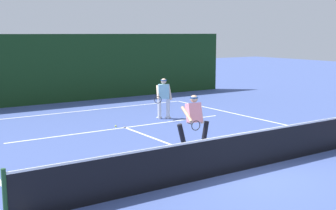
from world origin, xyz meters
name	(u,v)px	position (x,y,z in m)	size (l,w,h in m)	color
ground_plane	(241,171)	(0.00, 0.00, 0.00)	(80.00, 80.00, 0.00)	#3F5393
court_line_baseline_far	(81,111)	(0.00, 10.52, 0.00)	(10.72, 0.10, 0.01)	white
court_line_service	(125,128)	(0.00, 6.29, 0.00)	(8.74, 0.10, 0.01)	white
court_line_centre	(171,145)	(0.00, 3.20, 0.00)	(0.10, 6.40, 0.01)	white
tennis_net	(242,151)	(0.00, 0.00, 0.51)	(11.75, 0.09, 1.06)	#1E4723
player_near	(194,120)	(0.24, 2.35, 0.92)	(1.11, 0.91, 1.67)	black
player_far	(164,97)	(2.14, 6.94, 0.92)	(1.00, 0.82, 1.66)	silver
tennis_ball	(116,126)	(-0.24, 6.57, 0.03)	(0.07, 0.07, 0.07)	#D1E033
tennis_ball_extra	(248,151)	(1.42, 1.24, 0.03)	(0.07, 0.07, 0.07)	#D1E033
back_fence_windscreen	(57,69)	(0.00, 13.40, 1.72)	(20.39, 0.12, 3.43)	#153517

